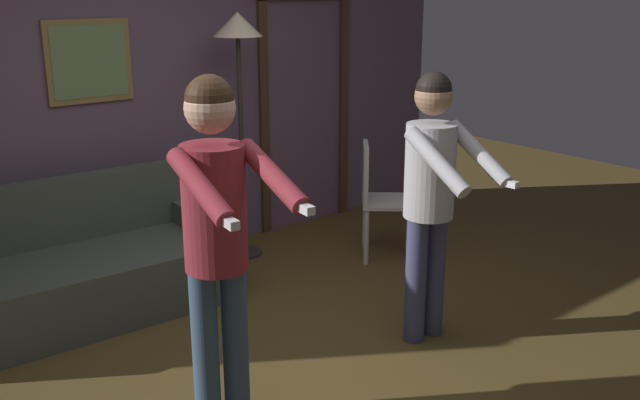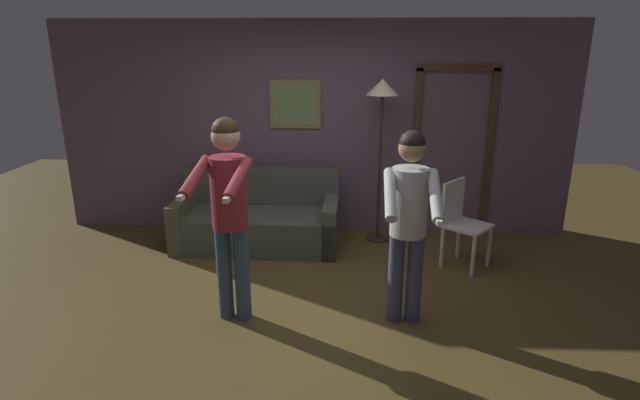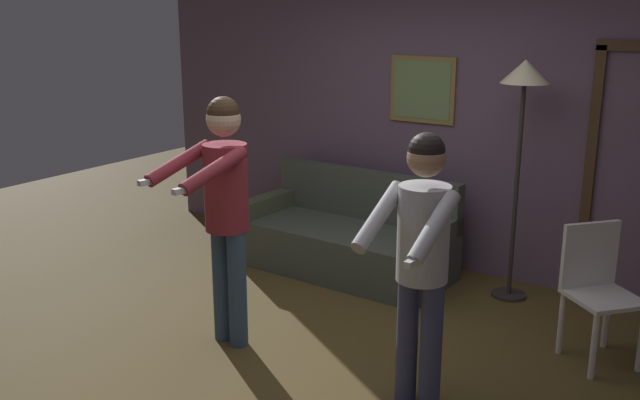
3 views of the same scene
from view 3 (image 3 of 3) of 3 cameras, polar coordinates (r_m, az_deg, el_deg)
The scene contains 7 objects.
ground_plane at distance 5.06m, azimuth -0.50°, elevation -12.09°, with size 12.00×12.00×0.00m, color brown.
back_wall_assembly at distance 6.43m, azimuth 10.37°, elevation 5.88°, with size 6.40×0.10×2.60m.
couch at distance 6.44m, azimuth 2.17°, elevation -3.28°, with size 1.93×0.91×0.87m.
torchiere_lamp at distance 5.75m, azimuth 15.96°, elevation 7.97°, with size 0.37×0.37×1.93m.
person_standing_left at distance 4.86m, azimuth -7.68°, elevation 0.19°, with size 0.49×0.74×1.76m.
person_standing_right at distance 4.11m, azimuth 8.12°, elevation -3.79°, with size 0.45×0.66×1.66m.
dining_chair_distant at distance 5.14m, azimuth 21.27°, elevation -6.30°, with size 0.59×0.59×0.93m.
Camera 3 is at (2.53, -3.71, 2.33)m, focal length 40.00 mm.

